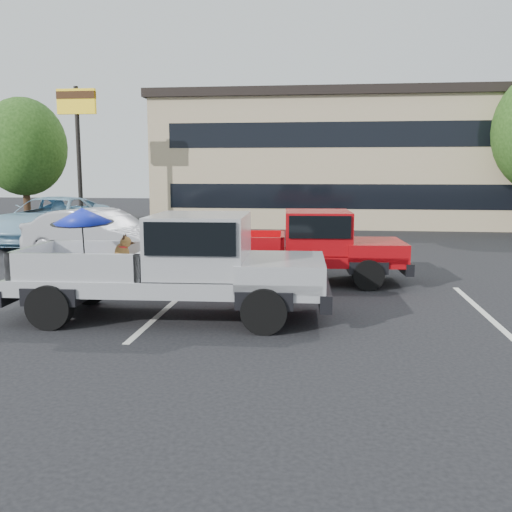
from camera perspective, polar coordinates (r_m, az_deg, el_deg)
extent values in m
plane|color=black|center=(9.04, 6.66, -8.50)|extent=(90.00, 90.00, 0.00)
cube|color=silver|center=(11.36, -8.68, -4.98)|extent=(0.12, 5.00, 0.01)
cube|color=silver|center=(11.38, 22.04, -5.50)|extent=(0.12, 5.00, 0.01)
cube|color=tan|center=(29.72, 10.76, 9.09)|extent=(20.00, 8.00, 6.00)
cube|color=black|center=(29.92, 10.93, 15.03)|extent=(20.40, 8.40, 0.40)
cube|color=black|center=(25.77, 11.28, 5.84)|extent=(18.00, 0.08, 1.10)
cube|color=black|center=(25.79, 11.45, 11.84)|extent=(18.00, 0.08, 1.10)
cylinder|color=black|center=(24.75, -17.27, 8.99)|extent=(0.18, 0.18, 6.00)
cube|color=yellow|center=(24.90, -17.52, 14.52)|extent=(1.60, 0.18, 1.00)
cube|color=#381E0C|center=(24.93, -17.55, 15.09)|extent=(1.60, 0.22, 0.30)
cylinder|color=#332114|center=(29.24, -21.94, 5.12)|extent=(0.32, 0.32, 2.42)
ellipsoid|color=#1B3F12|center=(29.23, -22.22, 10.08)|extent=(3.96, 3.96, 4.55)
cylinder|color=#332114|center=(33.22, 17.26, 6.07)|extent=(0.32, 0.32, 2.86)
ellipsoid|color=#1B3F12|center=(33.25, 17.49, 11.22)|extent=(4.68, 4.68, 5.38)
cylinder|color=black|center=(10.19, -19.92, -4.80)|extent=(0.77, 0.31, 0.76)
cylinder|color=black|center=(11.85, -16.27, -2.81)|extent=(0.77, 0.31, 0.76)
cylinder|color=black|center=(9.31, 0.81, -5.51)|extent=(0.77, 0.31, 0.76)
cylinder|color=black|center=(11.10, 1.42, -3.21)|extent=(0.77, 0.31, 0.76)
cube|color=#B9BBC0|center=(10.39, -8.54, -2.49)|extent=(5.46, 2.13, 0.28)
cube|color=#B9BBC0|center=(10.09, 2.57, -1.52)|extent=(1.57, 1.98, 0.46)
cube|color=black|center=(10.17, 6.79, -3.67)|extent=(0.28, 1.97, 0.30)
cube|color=black|center=(11.36, -22.19, -2.97)|extent=(0.26, 1.97, 0.28)
cube|color=#B9BBC0|center=(10.17, -5.61, 1.21)|extent=(1.72, 1.90, 1.05)
cube|color=black|center=(10.15, -5.62, 2.33)|extent=(1.57, 2.00, 0.55)
cube|color=black|center=(10.80, -16.08, -1.99)|extent=(2.37, 1.93, 0.10)
cube|color=#B9BBC0|center=(11.56, -14.64, 0.25)|extent=(2.30, 0.19, 0.50)
cube|color=#B9BBC0|center=(9.95, -17.89, -1.20)|extent=(2.30, 0.19, 0.50)
cube|color=#B9BBC0|center=(11.18, -21.43, -0.34)|extent=(0.17, 1.84, 0.50)
cube|color=#B9BBC0|center=(10.41, -10.46, -0.50)|extent=(0.17, 1.84, 0.50)
ellipsoid|color=brown|center=(11.03, -13.99, -0.67)|extent=(0.45, 0.38, 0.29)
cylinder|color=brown|center=(10.89, -12.93, -0.94)|extent=(0.06, 0.06, 0.22)
cylinder|color=brown|center=(11.03, -12.70, -0.81)|extent=(0.06, 0.06, 0.22)
ellipsoid|color=brown|center=(10.95, -13.26, 0.25)|extent=(0.28, 0.26, 0.39)
cylinder|color=red|center=(10.93, -13.19, 0.91)|extent=(0.19, 0.19, 0.04)
sphere|color=brown|center=(10.90, -12.89, 1.38)|extent=(0.21, 0.21, 0.21)
cone|color=black|center=(10.87, -12.30, 1.28)|extent=(0.15, 0.11, 0.10)
cone|color=black|center=(10.84, -13.09, 1.91)|extent=(0.07, 0.07, 0.11)
cone|color=black|center=(10.95, -12.92, 1.98)|extent=(0.07, 0.07, 0.11)
cylinder|color=brown|center=(11.10, -14.77, -1.12)|extent=(0.26, 0.05, 0.09)
cylinder|color=black|center=(10.67, -16.85, 0.98)|extent=(0.02, 0.10, 1.05)
cone|color=#1626C1|center=(10.61, -16.97, 3.89)|extent=(1.10, 1.12, 0.36)
cylinder|color=black|center=(10.60, -17.01, 4.76)|extent=(0.02, 0.02, 0.10)
cylinder|color=black|center=(10.62, -16.94, 3.20)|extent=(1.10, 1.10, 0.09)
cylinder|color=black|center=(12.83, -3.45, -1.78)|extent=(0.71, 0.30, 0.69)
cylinder|color=black|center=(14.47, -2.74, -0.59)|extent=(0.71, 0.30, 0.69)
cylinder|color=black|center=(12.90, 11.17, -1.87)|extent=(0.71, 0.30, 0.69)
cylinder|color=black|center=(14.53, 10.22, -0.68)|extent=(0.71, 0.30, 0.69)
cube|color=#AA090F|center=(13.54, 4.02, -0.11)|extent=(5.01, 2.08, 0.25)
cube|color=#AA090F|center=(13.68, 11.66, 0.63)|extent=(1.48, 1.84, 0.42)
cube|color=black|center=(13.85, 14.41, -0.81)|extent=(0.30, 1.79, 0.27)
cube|color=black|center=(13.74, -6.47, -0.67)|extent=(0.29, 1.79, 0.25)
cube|color=#AA090F|center=(13.49, 6.17, 2.48)|extent=(1.61, 1.77, 0.95)
cube|color=black|center=(13.47, 6.18, 3.24)|extent=(1.48, 1.85, 0.50)
cube|color=black|center=(13.57, -1.56, 0.16)|extent=(2.20, 1.81, 0.09)
cube|color=#AA090F|center=(14.32, -1.32, 1.70)|extent=(2.09, 0.23, 0.45)
cube|color=#AA090F|center=(12.75, -1.83, 0.86)|extent=(2.09, 0.23, 0.45)
cube|color=#AA090F|center=(13.65, -5.75, 1.32)|extent=(0.21, 1.68, 0.45)
cube|color=#AA090F|center=(13.50, 2.68, 1.28)|extent=(0.21, 1.68, 0.45)
imported|color=#9E9FA5|center=(16.99, -15.36, 1.92)|extent=(4.97, 3.12, 1.55)
imported|color=#91BED9|center=(22.23, -19.66, 3.40)|extent=(2.86, 6.08, 1.68)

